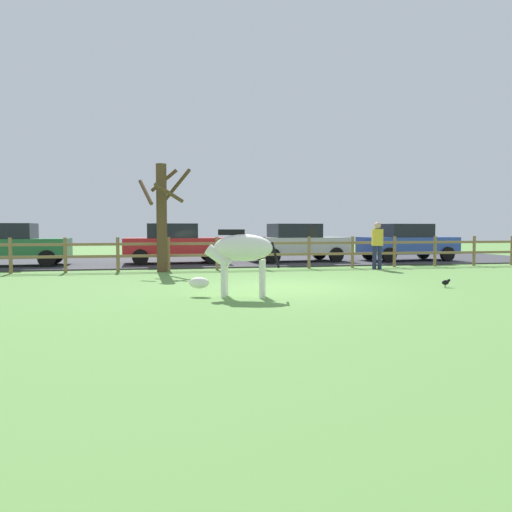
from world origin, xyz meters
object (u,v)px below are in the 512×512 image
(bare_tree, at_px, (162,214))
(parked_car_blue, at_px, (407,242))
(crow_on_grass, at_px, (446,282))
(visitor_near_fence, at_px, (377,243))
(parked_car_silver, at_px, (297,242))
(zebra, at_px, (239,253))
(parked_car_red, at_px, (175,243))
(parked_car_green, at_px, (10,244))

(bare_tree, distance_m, parked_car_blue, 10.61)
(crow_on_grass, relative_size, visitor_near_fence, 0.13)
(bare_tree, xyz_separation_m, parked_car_blue, (10.18, 2.78, -1.06))
(crow_on_grass, bearing_deg, visitor_near_fence, 83.65)
(parked_car_silver, relative_size, visitor_near_fence, 2.52)
(zebra, relative_size, parked_car_blue, 0.46)
(bare_tree, bearing_deg, parked_car_red, 81.65)
(parked_car_red, bearing_deg, parked_car_silver, 0.06)
(bare_tree, height_order, parked_car_blue, bare_tree)
(parked_car_green, height_order, visitor_near_fence, visitor_near_fence)
(visitor_near_fence, bearing_deg, parked_car_green, 165.64)
(crow_on_grass, relative_size, parked_car_green, 0.05)
(parked_car_blue, distance_m, parked_car_green, 15.67)
(parked_car_green, distance_m, parked_car_silver, 10.92)
(parked_car_blue, bearing_deg, parked_car_green, 179.73)
(crow_on_grass, xyz_separation_m, parked_car_red, (-6.32, 8.52, 0.72))
(crow_on_grass, distance_m, visitor_near_fence, 5.07)
(bare_tree, height_order, visitor_near_fence, bare_tree)
(parked_car_green, bearing_deg, visitor_near_fence, -14.36)
(zebra, height_order, parked_car_blue, parked_car_blue)
(bare_tree, height_order, crow_on_grass, bare_tree)
(visitor_near_fence, bearing_deg, crow_on_grass, -96.35)
(bare_tree, distance_m, parked_car_red, 3.32)
(parked_car_blue, distance_m, parked_car_silver, 4.76)
(parked_car_red, bearing_deg, crow_on_grass, -53.44)
(zebra, distance_m, visitor_near_fence, 7.99)
(bare_tree, relative_size, parked_car_green, 0.86)
(parked_car_blue, height_order, parked_car_silver, same)
(parked_car_green, bearing_deg, zebra, -51.30)
(parked_car_red, xyz_separation_m, visitor_near_fence, (6.87, -3.54, 0.06))
(parked_car_red, bearing_deg, zebra, -82.77)
(parked_car_red, bearing_deg, visitor_near_fence, -27.25)
(parked_car_red, height_order, parked_car_green, same)
(parked_car_blue, xyz_separation_m, parked_car_green, (-15.67, 0.07, 0.00))
(crow_on_grass, bearing_deg, bare_tree, 141.42)
(zebra, xyz_separation_m, crow_on_grass, (5.16, 0.60, -0.80))
(parked_car_green, bearing_deg, parked_car_silver, 1.39)
(parked_car_blue, xyz_separation_m, visitor_near_fence, (-2.85, -3.21, 0.06))
(parked_car_red, relative_size, parked_car_silver, 0.98)
(parked_car_blue, bearing_deg, visitor_near_fence, -131.63)
(bare_tree, xyz_separation_m, visitor_near_fence, (7.33, -0.42, -1.00))
(parked_car_blue, relative_size, parked_car_green, 1.00)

